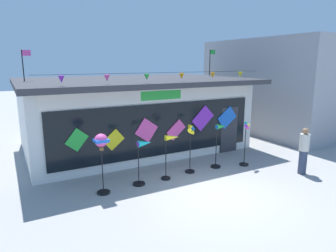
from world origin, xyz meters
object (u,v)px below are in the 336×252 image
wind_spinner_center_right (191,142)px  wind_spinner_right (219,140)px  wind_spinner_far_right (246,143)px  person_near_camera (304,150)px  wind_spinner_left (143,155)px  kite_shop_building (132,112)px  wind_spinner_far_left (101,147)px  wind_spinner_center_left (170,148)px

wind_spinner_center_right → wind_spinner_right: (1.27, -0.00, -0.08)m
wind_spinner_far_right → person_near_camera: 2.04m
wind_spinner_center_right → wind_spinner_far_right: size_ratio=1.03×
wind_spinner_left → wind_spinner_center_right: (1.92, 0.12, 0.16)m
kite_shop_building → wind_spinner_far_left: size_ratio=5.23×
wind_spinner_far_left → wind_spinner_left: (1.37, 0.08, -0.50)m
wind_spinner_far_right → wind_spinner_center_left: bearing=175.7°
wind_spinner_left → wind_spinner_right: wind_spinner_right is taller
wind_spinner_right → wind_spinner_far_right: size_ratio=0.96×
wind_spinner_far_left → person_near_camera: 7.03m
kite_shop_building → wind_spinner_center_right: 4.38m
wind_spinner_far_right → wind_spinner_left: bearing=176.7°
wind_spinner_far_left → wind_spinner_center_left: (2.39, 0.08, -0.39)m
wind_spinner_center_right → wind_spinner_right: size_ratio=1.07×
wind_spinner_center_left → wind_spinner_center_right: size_ratio=0.86×
wind_spinner_left → wind_spinner_far_right: bearing=-3.3°
kite_shop_building → wind_spinner_center_right: kite_shop_building is taller
wind_spinner_far_right → person_near_camera: size_ratio=1.04×
wind_spinner_far_left → wind_spinner_center_right: wind_spinner_far_left is taller
kite_shop_building → wind_spinner_center_right: (0.46, -4.32, -0.48)m
kite_shop_building → wind_spinner_right: bearing=-68.2°
wind_spinner_left → wind_spinner_center_right: wind_spinner_center_right is taller
wind_spinner_far_right → wind_spinner_far_left: bearing=178.4°
wind_spinner_center_left → wind_spinner_right: 2.17m
wind_spinner_left → wind_spinner_far_right: wind_spinner_far_right is taller
wind_spinner_right → wind_spinner_far_right: bearing=-19.9°
wind_spinner_left → wind_spinner_center_right: size_ratio=0.83×
kite_shop_building → wind_spinner_far_right: bearing=-59.8°
kite_shop_building → wind_spinner_center_left: 4.50m
wind_spinner_far_left → wind_spinner_right: size_ratio=1.12×
wind_spinner_center_left → wind_spinner_right: size_ratio=0.92×
wind_spinner_center_right → person_near_camera: (3.48, -2.00, -0.25)m
kite_shop_building → wind_spinner_left: bearing=-108.2°
kite_shop_building → wind_spinner_center_left: bearing=-95.6°
wind_spinner_far_left → wind_spinner_center_right: 3.31m
wind_spinner_left → wind_spinner_right: bearing=2.2°
kite_shop_building → person_near_camera: (3.94, -6.33, -0.73)m
person_near_camera → wind_spinner_center_right: bearing=-163.6°
wind_spinner_left → person_near_camera: size_ratio=0.89×
wind_spinner_far_left → wind_spinner_left: size_ratio=1.26×
wind_spinner_far_right → person_near_camera: wind_spinner_far_right is taller
wind_spinner_left → wind_spinner_right: 3.19m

